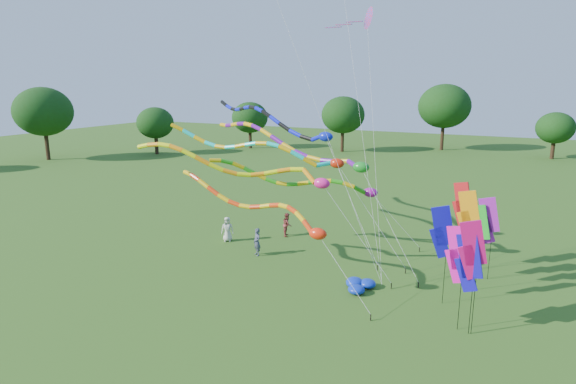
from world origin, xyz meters
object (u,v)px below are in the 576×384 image
at_px(person_a, 227,229).
at_px(person_b, 257,242).
at_px(tube_kite_red, 267,210).
at_px(tube_kite_orange, 252,169).
at_px(blue_nylon_heap, 359,285).
at_px(person_c, 287,224).

bearing_deg(person_a, person_b, -51.61).
distance_m(tube_kite_red, tube_kite_orange, 2.26).
xyz_separation_m(tube_kite_orange, person_a, (-4.28, 3.98, -4.94)).
height_order(tube_kite_red, blue_nylon_heap, tube_kite_red).
distance_m(tube_kite_orange, blue_nylon_heap, 7.91).
bearing_deg(tube_kite_red, person_b, 143.15).
xyz_separation_m(person_a, person_b, (3.00, -1.41, 0.02)).
bearing_deg(person_b, person_a, -168.78).
relative_size(blue_nylon_heap, person_b, 1.01).
distance_m(blue_nylon_heap, person_b, 7.20).
bearing_deg(blue_nylon_heap, person_b, 164.34).
bearing_deg(tube_kite_red, person_c, 124.06).
relative_size(tube_kite_red, blue_nylon_heap, 6.95).
height_order(blue_nylon_heap, person_b, person_b).
distance_m(person_b, person_c, 4.10).
height_order(tube_kite_red, person_a, tube_kite_red).
relative_size(blue_nylon_heap, person_c, 1.07).
relative_size(person_a, person_b, 0.97).
distance_m(tube_kite_red, person_b, 4.91).
bearing_deg(blue_nylon_heap, person_a, 161.34).
xyz_separation_m(blue_nylon_heap, person_c, (-6.93, 6.04, 0.56)).
relative_size(tube_kite_red, person_b, 7.05).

